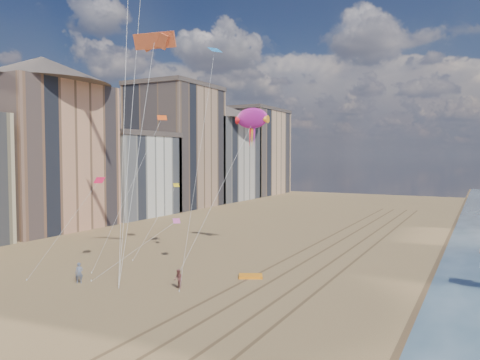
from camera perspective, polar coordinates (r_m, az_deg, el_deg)
name	(u,v)px	position (r m, az deg, el deg)	size (l,w,h in m)	color
wet_sand	(480,262)	(60.72, 27.18, -8.92)	(260.00, 260.00, 0.00)	#42301E
tracks	(313,265)	(53.63, 8.92, -10.17)	(7.68, 120.00, 0.01)	brown
buildings	(160,150)	(107.07, -9.71, 3.69)	(34.72, 131.35, 29.00)	#C6B284
grounded_kite	(251,276)	(47.70, 1.31, -11.64)	(2.33, 1.48, 0.26)	orange
show_kite	(252,119)	(59.27, 1.48, 7.49)	(4.42, 8.05, 21.94)	#A31983
kite_flyer_a	(79,273)	(48.02, -19.01, -10.66)	(0.72, 0.47, 1.97)	slate
kite_flyer_b	(178,279)	(44.09, -7.52, -11.87)	(0.87, 0.68, 1.80)	brown
small_kites	(167,135)	(54.41, -8.86, 5.50)	(13.94, 11.17, 19.21)	gold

